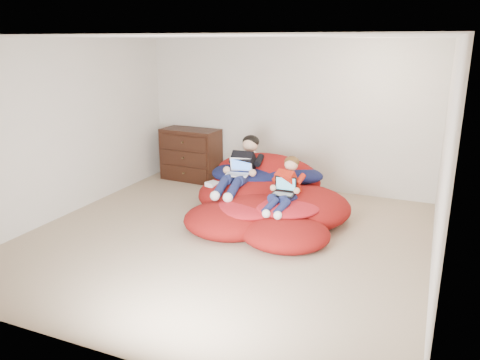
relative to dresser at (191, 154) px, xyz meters
The scene contains 9 objects.
room_shell 2.80m from the dresser, 52.81° to the right, with size 5.10×5.10×2.77m.
dresser is the anchor object (origin of this frame).
beanbag_pile 2.31m from the dresser, 33.54° to the right, with size 2.33×2.31×0.85m.
cream_pillow 1.43m from the dresser, 19.26° to the right, with size 0.44×0.28×0.28m, color beige.
older_boy 1.85m from the dresser, 36.66° to the right, with size 0.36×1.27×0.73m.
younger_boy 2.76m from the dresser, 33.70° to the right, with size 0.36×0.95×0.63m.
laptop_white 1.91m from the dresser, 39.53° to the right, with size 0.36×0.35×0.23m.
laptop_black 2.80m from the dresser, 34.84° to the right, with size 0.30×0.24×0.22m.
power_adapter 1.77m from the dresser, 50.73° to the right, with size 0.17×0.17×0.06m, color white.
Camera 1 is at (2.38, -5.07, 2.46)m, focal length 35.00 mm.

